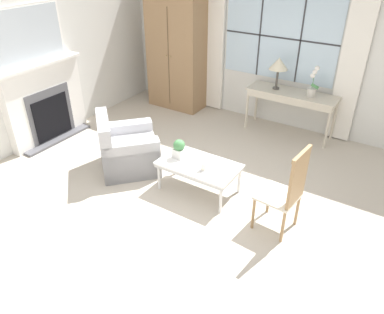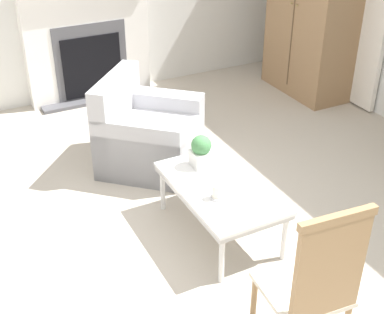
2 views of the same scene
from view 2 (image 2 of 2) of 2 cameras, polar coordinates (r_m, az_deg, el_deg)
The scene contains 7 objects.
ground_plane at distance 4.10m, azimuth -1.96°, elevation -9.14°, with size 14.00×14.00×0.00m, color #BCB2A3.
fireplace at distance 6.29m, azimuth -11.16°, elevation 12.61°, with size 0.34×1.51×2.18m.
armchair_upholstered at distance 4.93m, azimuth -4.75°, elevation 2.26°, with size 1.16×1.16×0.85m.
side_chair_wooden at distance 2.98m, azimuth 13.05°, elevation -12.76°, with size 0.48×0.48×1.11m.
coffee_table at distance 3.98m, azimuth 3.03°, elevation -3.59°, with size 1.06×0.62×0.43m.
potted_plant_small at distance 4.13m, azimuth 0.99°, elevation 0.67°, with size 0.16×0.16×0.26m.
pillar_candle at distance 3.79m, azimuth 2.64°, elevation -3.79°, with size 0.09×0.09×0.12m.
Camera 2 is at (2.88, -1.32, 2.61)m, focal length 50.00 mm.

